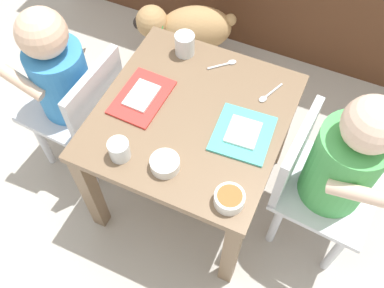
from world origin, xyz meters
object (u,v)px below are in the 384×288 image
Objects in this scene: water_cup_left at (185,45)px; veggie_bowl_near at (229,199)px; water_cup_right at (119,150)px; spoon_by_left_tray at (225,64)px; spoon_by_right_tray at (269,95)px; seated_child_left at (63,79)px; food_tray_left at (142,97)px; cereal_bowl_left_side at (165,164)px; food_tray_right at (243,133)px; seated_child_right at (340,164)px; dog at (187,29)px; dining_table at (192,130)px.

veggie_bowl_near is (0.32, -0.43, -0.01)m from water_cup_left.
water_cup_right reaches higher than spoon_by_left_tray.
water_cup_right reaches higher than spoon_by_right_tray.
seated_child_left reaches higher than food_tray_left.
spoon_by_right_tray is (0.17, 0.35, -0.02)m from cereal_bowl_left_side.
food_tray_right is 0.27m from spoon_by_left_tray.
seated_child_right reaches higher than water_cup_right.
veggie_bowl_near is (0.63, -0.19, 0.04)m from seated_child_left.
seated_child_right is at bearing -28.38° from spoon_by_right_tray.
food_tray_left reaches higher than dog.
food_tray_left and food_tray_right have the same top height.
spoon_by_left_tray is at bearing 122.82° from food_tray_right.
seated_child_right is 0.91m from dog.
spoon_by_left_tray is at bearing 52.62° from food_tray_left.
food_tray_right is at bearing -96.77° from spoon_by_right_tray.
spoon_by_left_tray is at bearing 159.67° from spoon_by_right_tray.
seated_child_right reaches higher than spoon_by_right_tray.
food_tray_left is 2.76× the size of water_cup_left.
food_tray_right is at bearing -38.29° from water_cup_left.
dog is at bearing 101.42° from water_cup_right.
veggie_bowl_near is at bearing -86.70° from spoon_by_right_tray.
water_cup_right is 0.73× the size of cereal_bowl_left_side.
seated_child_right is 12.27× the size of water_cup_right.
water_cup_left is (0.15, -0.34, 0.27)m from dog.
water_cup_right reaches higher than dining_table.
spoon_by_right_tray is (0.16, -0.06, 0.00)m from spoon_by_left_tray.
dog is at bearing 110.58° from cereal_bowl_left_side.
veggie_bowl_near is (-0.23, -0.24, 0.03)m from seated_child_right.
water_cup_right is at bearing -172.23° from cereal_bowl_left_side.
food_tray_right reaches higher than spoon_by_left_tray.
water_cup_left is 0.75× the size of spoon_by_right_tray.
water_cup_left is (0.31, 0.24, 0.05)m from seated_child_left.
cereal_bowl_left_side is 0.82× the size of spoon_by_right_tray.
veggie_bowl_near is (0.36, -0.21, 0.01)m from food_tray_left.
food_tray_right reaches higher than spoon_by_right_tray.
seated_child_right is 8.64× the size of spoon_by_left_tray.
veggie_bowl_near is (0.32, -0.01, -0.00)m from water_cup_right.
dog is 5.11× the size of veggie_bowl_near.
water_cup_right is (-0.55, -0.23, 0.04)m from seated_child_right.
water_cup_right reaches higher than food_tray_right.
seated_child_left is at bearing -176.63° from dining_table.
seated_child_left is 0.97× the size of seated_child_right.
veggie_bowl_near reaches higher than spoon_by_right_tray.
food_tray_left is at bearing 101.54° from water_cup_right.
dining_table reaches higher than dog.
dining_table is 9.78× the size of water_cup_right.
veggie_bowl_near is at bearing -16.85° from seated_child_left.
water_cup_left is (-0.28, 0.22, 0.03)m from food_tray_right.
cereal_bowl_left_side is 0.39m from spoon_by_right_tray.
spoon_by_left_tray is at bearing 113.24° from veggie_bowl_near.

